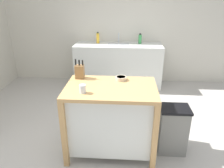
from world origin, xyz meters
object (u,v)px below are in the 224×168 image
object	(u,v)px
kitchen_island	(111,116)
bottle_spray_cleaner	(98,38)
trash_bin	(173,130)
sink_faucet	(119,38)
knife_block	(80,71)
bottle_hand_soap	(140,39)
bowl_stoneware_deep	(121,78)
drinking_cup	(83,89)

from	to	relation	value
kitchen_island	bottle_spray_cleaner	size ratio (longest dim) A/B	4.61
kitchen_island	trash_bin	xyz separation A→B (m)	(0.77, 0.03, -0.18)
trash_bin	sink_faucet	bearing A→B (deg)	108.75
knife_block	bottle_spray_cleaner	size ratio (longest dim) A/B	1.07
sink_faucet	bottle_hand_soap	distance (m)	0.45
bowl_stoneware_deep	bottle_hand_soap	xyz separation A→B (m)	(0.34, 2.06, 0.09)
drinking_cup	sink_faucet	world-z (taller)	sink_faucet
bottle_hand_soap	bottle_spray_cleaner	world-z (taller)	bottle_spray_cleaner
knife_block	drinking_cup	xyz separation A→B (m)	(0.12, -0.44, -0.04)
drinking_cup	bottle_spray_cleaner	world-z (taller)	bottle_spray_cleaner
knife_block	bowl_stoneware_deep	size ratio (longest dim) A/B	1.83
sink_faucet	bottle_hand_soap	bearing A→B (deg)	-2.57
drinking_cup	bottle_spray_cleaner	distance (m)	2.47
knife_block	bottle_hand_soap	distance (m)	2.21
kitchen_island	bowl_stoneware_deep	bearing A→B (deg)	62.93
bottle_hand_soap	trash_bin	bearing A→B (deg)	-81.88
bottle_hand_soap	bottle_spray_cleaner	distance (m)	0.89
sink_faucet	knife_block	bearing A→B (deg)	-101.45
knife_block	drinking_cup	distance (m)	0.46
kitchen_island	drinking_cup	xyz separation A→B (m)	(-0.29, -0.19, 0.44)
knife_block	sink_faucet	size ratio (longest dim) A/B	1.13
knife_block	bottle_spray_cleaner	bearing A→B (deg)	90.75
bottle_hand_soap	sink_faucet	bearing A→B (deg)	177.43
knife_block	bowl_stoneware_deep	bearing A→B (deg)	-3.91
drinking_cup	trash_bin	size ratio (longest dim) A/B	0.15
knife_block	drinking_cup	world-z (taller)	knife_block
drinking_cup	bottle_spray_cleaner	bearing A→B (deg)	93.42
drinking_cup	trash_bin	bearing A→B (deg)	11.33
bottle_spray_cleaner	trash_bin	bearing A→B (deg)	-61.63
sink_faucet	drinking_cup	bearing A→B (deg)	-96.75
kitchen_island	knife_block	distance (m)	0.68
bottle_hand_soap	knife_block	bearing A→B (deg)	-113.09
drinking_cup	bottle_spray_cleaner	xyz separation A→B (m)	(-0.15, 2.46, 0.07)
knife_block	bottle_hand_soap	world-z (taller)	knife_block
trash_bin	bottle_spray_cleaner	world-z (taller)	bottle_spray_cleaner
knife_block	bottle_spray_cleaner	xyz separation A→B (m)	(-0.03, 2.02, 0.03)
bowl_stoneware_deep	bottle_spray_cleaner	bearing A→B (deg)	104.98
bowl_stoneware_deep	sink_faucet	world-z (taller)	sink_faucet
bowl_stoneware_deep	bottle_spray_cleaner	size ratio (longest dim) A/B	0.59
knife_block	bottle_spray_cleaner	world-z (taller)	knife_block
sink_faucet	trash_bin	bearing A→B (deg)	-71.25
kitchen_island	sink_faucet	bearing A→B (deg)	89.96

